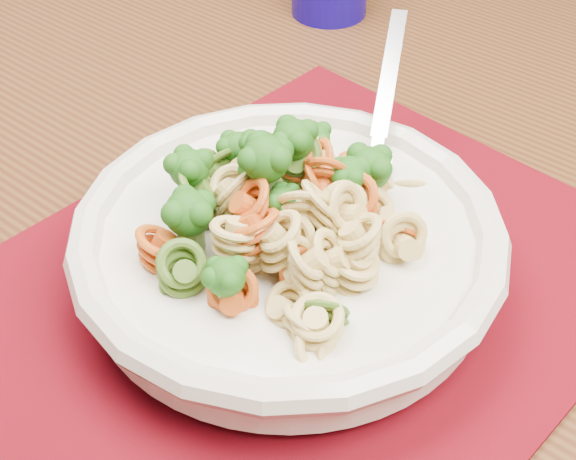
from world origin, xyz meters
TOP-DOWN VIEW (x-y plane):
  - dining_table at (-0.19, 0.36)m, footprint 1.76×1.44m
  - placemat at (-0.21, 0.21)m, footprint 0.50×0.44m
  - pasta_bowl at (-0.20, 0.22)m, footprint 0.26×0.26m
  - pasta_broccoli_heap at (-0.20, 0.22)m, footprint 0.22×0.22m
  - fork at (-0.13, 0.24)m, footprint 0.14×0.15m

SIDE VIEW (x-z plane):
  - dining_table at x=-0.19m, z-range 0.28..1.02m
  - placemat at x=-0.21m, z-range 0.74..0.74m
  - pasta_bowl at x=-0.20m, z-range 0.75..0.80m
  - fork at x=-0.13m, z-range 0.75..0.83m
  - pasta_broccoli_heap at x=-0.20m, z-range 0.76..0.82m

